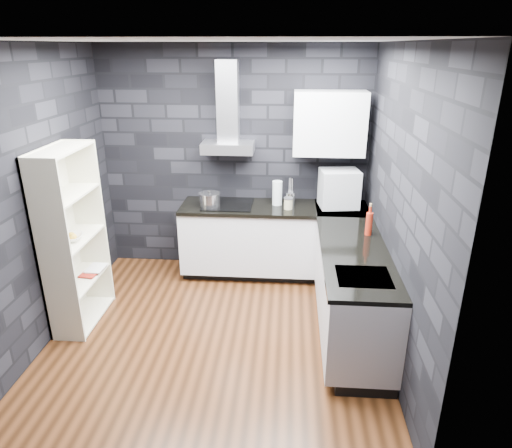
# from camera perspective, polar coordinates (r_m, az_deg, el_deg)

# --- Properties ---
(ground) EXTENTS (3.20, 3.20, 0.00)m
(ground) POSITION_cam_1_polar(r_m,az_deg,el_deg) (4.67, -4.84, -13.44)
(ground) COLOR #492611
(ceiling) EXTENTS (3.20, 3.20, 0.00)m
(ceiling) POSITION_cam_1_polar(r_m,az_deg,el_deg) (3.83, -6.18, 21.87)
(ceiling) COLOR silver
(wall_back) EXTENTS (3.20, 0.05, 2.70)m
(wall_back) POSITION_cam_1_polar(r_m,az_deg,el_deg) (5.60, -2.69, 7.85)
(wall_back) COLOR black
(wall_back) RESTS_ON ground
(wall_front) EXTENTS (3.20, 0.05, 2.70)m
(wall_front) POSITION_cam_1_polar(r_m,az_deg,el_deg) (2.61, -11.34, -9.31)
(wall_front) COLOR black
(wall_front) RESTS_ON ground
(wall_left) EXTENTS (0.05, 3.20, 2.70)m
(wall_left) POSITION_cam_1_polar(r_m,az_deg,el_deg) (4.61, -25.80, 2.69)
(wall_left) COLOR black
(wall_left) RESTS_ON ground
(wall_right) EXTENTS (0.05, 3.20, 2.70)m
(wall_right) POSITION_cam_1_polar(r_m,az_deg,el_deg) (4.11, 17.54, 1.76)
(wall_right) COLOR black
(wall_right) RESTS_ON ground
(toekick_back) EXTENTS (2.18, 0.50, 0.10)m
(toekick_back) POSITION_cam_1_polar(r_m,az_deg,el_deg) (5.75, 2.17, -5.63)
(toekick_back) COLOR black
(toekick_back) RESTS_ON ground
(toekick_right) EXTENTS (0.50, 1.78, 0.10)m
(toekick_right) POSITION_cam_1_polar(r_m,az_deg,el_deg) (4.72, 12.04, -12.71)
(toekick_right) COLOR black
(toekick_right) RESTS_ON ground
(counter_back_cab) EXTENTS (2.20, 0.60, 0.76)m
(counter_back_cab) POSITION_cam_1_polar(r_m,az_deg,el_deg) (5.53, 2.22, -1.85)
(counter_back_cab) COLOR silver
(counter_back_cab) RESTS_ON ground
(counter_right_cab) EXTENTS (0.60, 1.80, 0.76)m
(counter_right_cab) POSITION_cam_1_polar(r_m,az_deg,el_deg) (4.49, 11.95, -8.16)
(counter_right_cab) COLOR silver
(counter_right_cab) RESTS_ON ground
(counter_back_top) EXTENTS (2.20, 0.62, 0.04)m
(counter_back_top) POSITION_cam_1_polar(r_m,az_deg,el_deg) (5.37, 2.27, 2.03)
(counter_back_top) COLOR black
(counter_back_top) RESTS_ON counter_back_cab
(counter_right_top) EXTENTS (0.62, 1.80, 0.04)m
(counter_right_top) POSITION_cam_1_polar(r_m,az_deg,el_deg) (4.31, 12.22, -3.53)
(counter_right_top) COLOR black
(counter_right_top) RESTS_ON counter_right_cab
(counter_corner_top) EXTENTS (0.62, 0.62, 0.04)m
(counter_corner_top) POSITION_cam_1_polar(r_m,az_deg,el_deg) (5.42, 10.77, 1.82)
(counter_corner_top) COLOR black
(counter_corner_top) RESTS_ON counter_right_cab
(hood_body) EXTENTS (0.60, 0.34, 0.12)m
(hood_body) POSITION_cam_1_polar(r_m,az_deg,el_deg) (5.37, -3.52, 9.54)
(hood_body) COLOR silver
(hood_body) RESTS_ON wall_back
(hood_chimney) EXTENTS (0.24, 0.20, 0.90)m
(hood_chimney) POSITION_cam_1_polar(r_m,az_deg,el_deg) (5.36, -3.54, 15.04)
(hood_chimney) COLOR silver
(hood_chimney) RESTS_ON hood_body
(upper_cabinet) EXTENTS (0.80, 0.35, 0.70)m
(upper_cabinet) POSITION_cam_1_polar(r_m,az_deg,el_deg) (5.28, 9.16, 12.31)
(upper_cabinet) COLOR silver
(upper_cabinet) RESTS_ON wall_back
(cooktop) EXTENTS (0.58, 0.50, 0.01)m
(cooktop) POSITION_cam_1_polar(r_m,az_deg,el_deg) (5.42, -3.55, 2.47)
(cooktop) COLOR black
(cooktop) RESTS_ON counter_back_top
(sink_rim) EXTENTS (0.44, 0.40, 0.01)m
(sink_rim) POSITION_cam_1_polar(r_m,az_deg,el_deg) (3.86, 13.31, -6.47)
(sink_rim) COLOR silver
(sink_rim) RESTS_ON counter_right_top
(pot) EXTENTS (0.31, 0.31, 0.14)m
(pot) POSITION_cam_1_polar(r_m,az_deg,el_deg) (5.35, -5.80, 3.01)
(pot) COLOR silver
(pot) RESTS_ON cooktop
(glass_vase) EXTENTS (0.12, 0.12, 0.29)m
(glass_vase) POSITION_cam_1_polar(r_m,az_deg,el_deg) (5.38, 2.67, 3.89)
(glass_vase) COLOR silver
(glass_vase) RESTS_ON counter_back_top
(storage_jar) EXTENTS (0.12, 0.12, 0.12)m
(storage_jar) POSITION_cam_1_polar(r_m,az_deg,el_deg) (5.27, 4.06, 2.52)
(storage_jar) COLOR tan
(storage_jar) RESTS_ON counter_back_top
(utensil_crock) EXTENTS (0.13, 0.13, 0.14)m
(utensil_crock) POSITION_cam_1_polar(r_m,az_deg,el_deg) (5.43, 4.29, 3.23)
(utensil_crock) COLOR silver
(utensil_crock) RESTS_ON counter_back_top
(appliance_garage) EXTENTS (0.47, 0.39, 0.43)m
(appliance_garage) POSITION_cam_1_polar(r_m,az_deg,el_deg) (5.36, 10.33, 4.39)
(appliance_garage) COLOR #ACAFB3
(appliance_garage) RESTS_ON counter_back_top
(red_bottle) EXTENTS (0.08, 0.08, 0.23)m
(red_bottle) POSITION_cam_1_polar(r_m,az_deg,el_deg) (4.65, 13.94, 0.02)
(red_bottle) COLOR maroon
(red_bottle) RESTS_ON counter_right_top
(bookshelf) EXTENTS (0.53, 0.86, 1.80)m
(bookshelf) POSITION_cam_1_polar(r_m,az_deg,el_deg) (4.79, -21.89, -1.78)
(bookshelf) COLOR beige
(bookshelf) RESTS_ON ground
(fruit_bowl) EXTENTS (0.28, 0.28, 0.06)m
(fruit_bowl) POSITION_cam_1_polar(r_m,az_deg,el_deg) (4.74, -22.22, -1.62)
(fruit_bowl) COLOR silver
(fruit_bowl) RESTS_ON bookshelf
(book_red) EXTENTS (0.17, 0.04, 0.23)m
(book_red) POSITION_cam_1_polar(r_m,az_deg,el_deg) (5.04, -20.92, -4.63)
(book_red) COLOR maroon
(book_red) RESTS_ON bookshelf
(book_second) EXTENTS (0.17, 0.02, 0.23)m
(book_second) POSITION_cam_1_polar(r_m,az_deg,el_deg) (5.07, -20.38, -4.07)
(book_second) COLOR #B2B2B2
(book_second) RESTS_ON bookshelf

